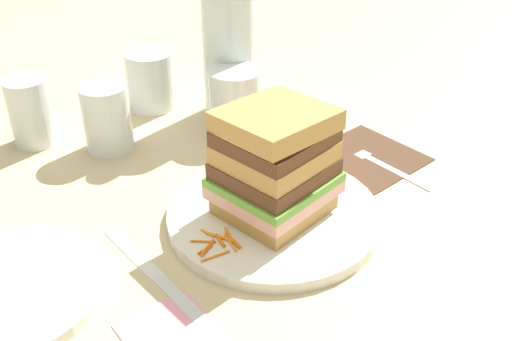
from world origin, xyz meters
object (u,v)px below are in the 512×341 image
juice_glass (235,105)px  water_bottle (229,32)px  napkin_dark (367,156)px  fork (380,161)px  sandwich (274,163)px  empty_tumbler_0 (31,112)px  empty_tumbler_1 (107,118)px  side_plate (8,290)px  main_plate (273,213)px  empty_tumbler_2 (151,80)px  knife (158,277)px  napkin_pink (173,336)px

juice_glass → water_bottle: 0.11m
napkin_dark → fork: fork is taller
sandwich → empty_tumbler_0: (-0.11, 0.37, -0.03)m
empty_tumbler_1 → side_plate: (-0.24, -0.18, -0.04)m
empty_tumbler_0 → side_plate: bearing=-122.2°
juice_glass → empty_tumbler_1: size_ratio=1.01×
sandwich → main_plate: bearing=43.1°
sandwich → empty_tumbler_0: bearing=107.1°
empty_tumbler_0 → empty_tumbler_2: empty_tumbler_0 is taller
fork → knife: 0.36m
empty_tumbler_1 → sandwich: bearing=-80.5°
main_plate → empty_tumbler_0: empty_tumbler_0 is taller
water_bottle → empty_tumbler_2: water_bottle is taller
water_bottle → side_plate: 0.48m
water_bottle → juice_glass: bearing=-125.1°
empty_tumbler_0 → fork: bearing=-51.2°
napkin_dark → empty_tumbler_2: bearing=109.2°
napkin_dark → knife: 0.36m
knife → juice_glass: (0.28, 0.18, 0.04)m
sandwich → empty_tumbler_0: sandwich is taller
empty_tumbler_1 → side_plate: bearing=-142.7°
empty_tumbler_1 → water_bottle: bearing=-9.8°
fork → juice_glass: 0.23m
empty_tumbler_2 → main_plate: bearing=-102.5°
knife → napkin_pink: (-0.04, -0.08, -0.00)m
knife → side_plate: bearing=145.8°
napkin_dark → empty_tumbler_1: size_ratio=1.38×
water_bottle → side_plate: size_ratio=1.52×
napkin_dark → juice_glass: bearing=113.1°
empty_tumbler_2 → sandwich: bearing=-102.6°
knife → empty_tumbler_2: size_ratio=2.17×
napkin_dark → side_plate: side_plate is taller
fork → empty_tumbler_2: size_ratio=1.81×
water_bottle → side_plate: (-0.44, -0.15, -0.13)m
juice_glass → empty_tumbler_2: 0.16m
sandwich → knife: bearing=175.4°
empty_tumbler_2 → napkin_pink: 0.50m
fork → side_plate: 0.50m
empty_tumbler_2 → juice_glass: bearing=-75.8°
empty_tumbler_1 → side_plate: empty_tumbler_1 is taller
sandwich → napkin_dark: bearing=2.4°
napkin_dark → empty_tumbler_0: size_ratio=1.36×
side_plate → knife: bearing=-34.2°
water_bottle → empty_tumbler_1: (-0.20, 0.03, -0.08)m
juice_glass → empty_tumbler_2: size_ratio=1.07×
fork → side_plate: side_plate is taller
main_plate → juice_glass: bearing=58.9°
main_plate → empty_tumbler_0: (-0.12, 0.37, 0.04)m
juice_glass → water_bottle: water_bottle is taller
empty_tumbler_0 → napkin_pink: bearing=-101.2°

